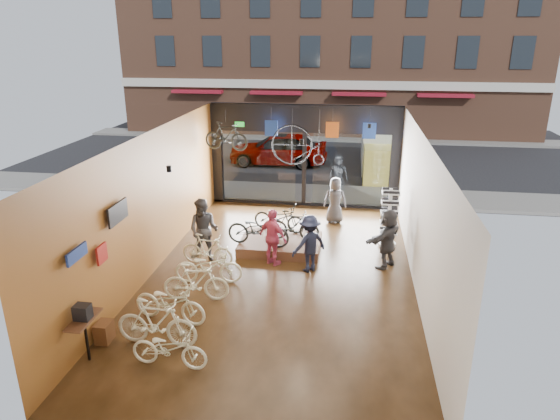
% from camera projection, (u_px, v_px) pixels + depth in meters
% --- Properties ---
extents(ground_plane, '(7.00, 12.00, 0.04)m').
position_uv_depth(ground_plane, '(281.00, 276.00, 13.55)').
color(ground_plane, black).
rests_on(ground_plane, ground).
extents(ceiling, '(7.00, 12.00, 0.04)m').
position_uv_depth(ceiling, '(282.00, 135.00, 12.27)').
color(ceiling, black).
rests_on(ceiling, ground).
extents(wall_left, '(0.04, 12.00, 3.80)m').
position_uv_depth(wall_left, '(152.00, 203.00, 13.39)').
color(wall_left, '#96502A').
rests_on(wall_left, ground).
extents(wall_right, '(0.04, 12.00, 3.80)m').
position_uv_depth(wall_right, '(421.00, 216.00, 12.43)').
color(wall_right, beige).
rests_on(wall_right, ground).
extents(wall_back, '(7.00, 0.04, 3.80)m').
position_uv_depth(wall_back, '(223.00, 343.00, 7.29)').
color(wall_back, beige).
rests_on(wall_back, ground).
extents(storefront, '(7.00, 0.26, 3.80)m').
position_uv_depth(storefront, '(304.00, 156.00, 18.51)').
color(storefront, black).
rests_on(storefront, ground).
extents(exit_sign, '(0.35, 0.06, 0.18)m').
position_uv_depth(exit_sign, '(240.00, 124.00, 18.34)').
color(exit_sign, '#198C26').
rests_on(exit_sign, storefront).
extents(street_road, '(30.00, 18.00, 0.02)m').
position_uv_depth(street_road, '(320.00, 153.00, 27.54)').
color(street_road, black).
rests_on(street_road, ground).
extents(sidewalk_near, '(30.00, 2.40, 0.12)m').
position_uv_depth(sidewalk_near, '(307.00, 194.00, 20.24)').
color(sidewalk_near, slate).
rests_on(sidewalk_near, ground).
extents(sidewalk_far, '(30.00, 2.00, 0.12)m').
position_uv_depth(sidewalk_far, '(324.00, 138.00, 31.25)').
color(sidewalk_far, slate).
rests_on(sidewalk_far, ground).
extents(opposite_building, '(26.00, 5.00, 14.00)m').
position_uv_depth(opposite_building, '(330.00, 20.00, 31.28)').
color(opposite_building, brown).
rests_on(opposite_building, ground).
extents(street_car, '(4.82, 1.94, 1.64)m').
position_uv_depth(street_car, '(278.00, 149.00, 24.72)').
color(street_car, gray).
rests_on(street_car, street_road).
extents(box_truck, '(2.01, 6.03, 2.37)m').
position_uv_depth(box_truck, '(384.00, 149.00, 22.97)').
color(box_truck, silver).
rests_on(box_truck, street_road).
extents(floor_bike_0, '(1.57, 0.62, 0.81)m').
position_uv_depth(floor_bike_0, '(169.00, 348.00, 9.69)').
color(floor_bike_0, white).
rests_on(floor_bike_0, ground_plane).
extents(floor_bike_1, '(1.78, 0.57, 1.06)m').
position_uv_depth(floor_bike_1, '(156.00, 323.00, 10.32)').
color(floor_bike_1, white).
rests_on(floor_bike_1, ground_plane).
extents(floor_bike_2, '(1.85, 0.94, 0.93)m').
position_uv_depth(floor_bike_2, '(170.00, 302.00, 11.23)').
color(floor_bike_2, white).
rests_on(floor_bike_2, ground_plane).
extents(floor_bike_3, '(1.65, 0.62, 0.97)m').
position_uv_depth(floor_bike_3, '(196.00, 282.00, 12.11)').
color(floor_bike_3, white).
rests_on(floor_bike_3, ground_plane).
extents(floor_bike_4, '(1.82, 0.82, 0.92)m').
position_uv_depth(floor_bike_4, '(209.00, 266.00, 12.98)').
color(floor_bike_4, white).
rests_on(floor_bike_4, ground_plane).
extents(floor_bike_5, '(1.58, 0.65, 0.92)m').
position_uv_depth(floor_bike_5, '(207.00, 250.00, 13.99)').
color(floor_bike_5, white).
rests_on(floor_bike_5, ground_plane).
extents(display_platform, '(2.40, 1.80, 0.30)m').
position_uv_depth(display_platform, '(280.00, 244.00, 15.16)').
color(display_platform, '#542F1C').
rests_on(display_platform, ground_plane).
extents(display_bike_left, '(1.95, 0.90, 0.99)m').
position_uv_depth(display_bike_left, '(258.00, 229.00, 14.55)').
color(display_bike_left, black).
rests_on(display_bike_left, display_platform).
extents(display_bike_mid, '(1.57, 0.48, 0.94)m').
position_uv_depth(display_bike_mid, '(293.00, 225.00, 14.92)').
color(display_bike_mid, black).
rests_on(display_bike_mid, display_platform).
extents(display_bike_right, '(1.78, 0.96, 0.89)m').
position_uv_depth(display_bike_right, '(279.00, 218.00, 15.64)').
color(display_bike_right, black).
rests_on(display_bike_right, display_platform).
extents(customer_1, '(0.96, 0.78, 1.84)m').
position_uv_depth(customer_1, '(204.00, 230.00, 14.16)').
color(customer_1, '#3F3F44').
rests_on(customer_1, ground_plane).
extents(customer_2, '(1.03, 0.87, 1.65)m').
position_uv_depth(customer_2, '(273.00, 237.00, 13.90)').
color(customer_2, '#CC4C72').
rests_on(customer_2, ground_plane).
extents(customer_3, '(1.19, 1.13, 1.62)m').
position_uv_depth(customer_3, '(309.00, 243.00, 13.53)').
color(customer_3, '#161C33').
rests_on(customer_3, ground_plane).
extents(customer_4, '(0.78, 0.51, 1.60)m').
position_uv_depth(customer_4, '(335.00, 200.00, 17.10)').
color(customer_4, '#3F3F44').
rests_on(customer_4, ground_plane).
extents(customer_5, '(1.29, 1.59, 1.70)m').
position_uv_depth(customer_5, '(387.00, 238.00, 13.77)').
color(customer_5, '#3F3F44').
rests_on(customer_5, ground_plane).
extents(sunglasses_rack, '(0.55, 0.45, 1.84)m').
position_uv_depth(sunglasses_rack, '(389.00, 218.00, 15.12)').
color(sunglasses_rack, white).
rests_on(sunglasses_rack, ground_plane).
extents(wall_merch, '(0.40, 2.40, 2.60)m').
position_uv_depth(wall_merch, '(96.00, 284.00, 10.30)').
color(wall_merch, navy).
rests_on(wall_merch, wall_left).
extents(penny_farthing, '(1.77, 0.06, 1.42)m').
position_uv_depth(penny_farthing, '(300.00, 147.00, 17.26)').
color(penny_farthing, black).
rests_on(penny_farthing, ceiling).
extents(hung_bike, '(1.64, 0.76, 0.95)m').
position_uv_depth(hung_bike, '(226.00, 136.00, 16.83)').
color(hung_bike, black).
rests_on(hung_bike, ceiling).
extents(jersey_left, '(0.45, 0.03, 0.55)m').
position_uv_depth(jersey_left, '(271.00, 128.00, 17.53)').
color(jersey_left, '#1E3F99').
rests_on(jersey_left, ceiling).
extents(jersey_mid, '(0.45, 0.03, 0.55)m').
position_uv_depth(jersey_mid, '(332.00, 130.00, 17.24)').
color(jersey_mid, '#CC5919').
rests_on(jersey_mid, ceiling).
extents(jersey_right, '(0.45, 0.03, 0.55)m').
position_uv_depth(jersey_right, '(369.00, 131.00, 17.07)').
color(jersey_right, '#1E3F99').
rests_on(jersey_right, ceiling).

